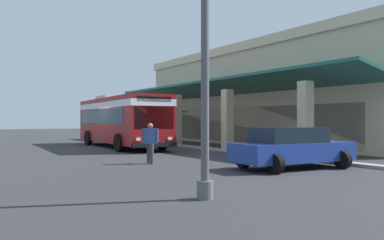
{
  "coord_description": "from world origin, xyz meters",
  "views": [
    {
      "loc": [
        23.76,
        -8.8,
        1.72
      ],
      "look_at": [
        3.31,
        3.94,
        1.73
      ],
      "focal_mm": 37.97,
      "sensor_mm": 36.0,
      "label": 1
    }
  ],
  "objects_px": {
    "transit_bus": "(120,118)",
    "potted_palm": "(173,134)",
    "pedestrian": "(150,141)",
    "parked_sedan_blue": "(291,147)"
  },
  "relations": [
    {
      "from": "transit_bus",
      "to": "potted_palm",
      "type": "bearing_deg",
      "value": 106.79
    },
    {
      "from": "potted_palm",
      "to": "transit_bus",
      "type": "bearing_deg",
      "value": -73.21
    },
    {
      "from": "pedestrian",
      "to": "potted_palm",
      "type": "relative_size",
      "value": 0.62
    },
    {
      "from": "pedestrian",
      "to": "transit_bus",
      "type": "bearing_deg",
      "value": 164.62
    },
    {
      "from": "transit_bus",
      "to": "pedestrian",
      "type": "distance_m",
      "value": 10.42
    },
    {
      "from": "pedestrian",
      "to": "parked_sedan_blue",
      "type": "bearing_deg",
      "value": 40.7
    },
    {
      "from": "transit_bus",
      "to": "parked_sedan_blue",
      "type": "distance_m",
      "value": 14.18
    },
    {
      "from": "transit_bus",
      "to": "parked_sedan_blue",
      "type": "xyz_separation_m",
      "value": [
        14.12,
        0.79,
        -1.1
      ]
    },
    {
      "from": "parked_sedan_blue",
      "to": "potted_palm",
      "type": "bearing_deg",
      "value": 165.89
    },
    {
      "from": "transit_bus",
      "to": "pedestrian",
      "type": "height_order",
      "value": "transit_bus"
    }
  ]
}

